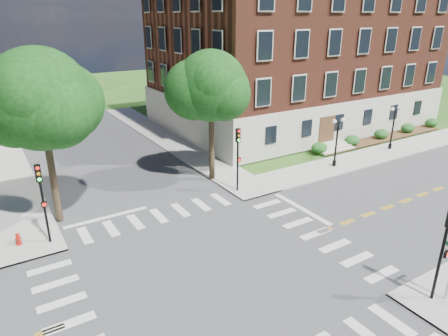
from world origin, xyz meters
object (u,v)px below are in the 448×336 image
traffic_signal_nw (42,194)px  fire_hydrant (18,239)px  twin_lamp_west (337,139)px  twin_lamp_east (393,125)px  traffic_signal_se (445,241)px  traffic_signal_ne (238,152)px

traffic_signal_nw → fire_hydrant: bearing=158.5°
twin_lamp_west → twin_lamp_east: same height
traffic_signal_se → traffic_signal_ne: size_ratio=1.00×
traffic_signal_se → twin_lamp_east: traffic_signal_se is taller
traffic_signal_se → twin_lamp_west: 17.54m
twin_lamp_west → traffic_signal_se: bearing=-121.6°
traffic_signal_nw → twin_lamp_west: (23.41, 0.28, -0.66)m
traffic_signal_ne → fire_hydrant: bearing=179.1°
traffic_signal_ne → traffic_signal_nw: size_ratio=1.00×
traffic_signal_se → twin_lamp_east: size_ratio=1.13×
twin_lamp_west → fire_hydrant: size_ratio=5.64×
traffic_signal_se → traffic_signal_ne: (-0.91, 15.02, 0.00)m
traffic_signal_ne → twin_lamp_west: traffic_signal_ne is taller
twin_lamp_east → traffic_signal_se: bearing=-138.5°
fire_hydrant → traffic_signal_ne: bearing=-0.9°
traffic_signal_se → traffic_signal_ne: 15.05m
fire_hydrant → traffic_signal_se: bearing=-44.0°
traffic_signal_se → fire_hydrant: 22.15m
traffic_signal_se → fire_hydrant: size_ratio=6.40×
twin_lamp_west → traffic_signal_ne: bearing=179.4°
traffic_signal_nw → twin_lamp_west: traffic_signal_nw is taller
traffic_signal_ne → twin_lamp_west: bearing=-0.6°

